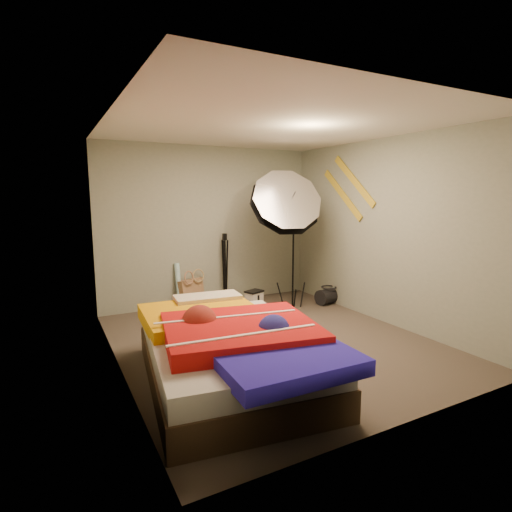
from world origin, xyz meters
TOP-DOWN VIEW (x-y plane):
  - floor at (0.00, 0.00)m, footprint 4.00×4.00m
  - ceiling at (0.00, 0.00)m, footprint 4.00×4.00m
  - wall_back at (0.00, 2.00)m, footprint 3.50×0.00m
  - wall_front at (0.00, -2.00)m, footprint 3.50×0.00m
  - wall_left at (-1.75, 0.00)m, footprint 0.00×4.00m
  - wall_right at (1.75, 0.00)m, footprint 0.00×4.00m
  - tote_bag at (-0.37, 1.90)m, footprint 0.47×0.35m
  - wrapping_roll at (-0.57, 1.90)m, footprint 0.10×0.21m
  - camera_case at (0.48, 1.39)m, footprint 0.29×0.25m
  - duffel_bag at (1.65, 1.02)m, footprint 0.45×0.32m
  - wall_stripe_upper at (1.73, 0.60)m, footprint 0.02×0.91m
  - wall_stripe_lower at (1.73, 0.85)m, footprint 0.02×0.91m
  - bed at (-0.87, -0.72)m, footprint 1.74×2.38m
  - photo_umbrella at (0.80, 1.02)m, footprint 1.41×1.11m
  - camera_tripod at (0.20, 1.87)m, footprint 0.07×0.07m

SIDE VIEW (x-z plane):
  - floor at x=0.00m, z-range 0.00..0.00m
  - camera_case at x=0.48m, z-range 0.00..0.25m
  - duffel_bag at x=1.65m, z-range 0.00..0.25m
  - tote_bag at x=-0.37m, z-range -0.01..0.44m
  - bed at x=-0.87m, z-range 0.00..0.62m
  - wrapping_roll at x=-0.57m, z-range 0.00..0.71m
  - camera_tripod at x=0.20m, z-range 0.08..1.22m
  - wall_back at x=0.00m, z-range -0.50..3.00m
  - wall_front at x=0.00m, z-range -0.50..3.00m
  - wall_left at x=-1.75m, z-range -0.75..3.25m
  - wall_right at x=1.75m, z-range -0.75..3.25m
  - photo_umbrella at x=0.80m, z-range 0.49..2.72m
  - wall_stripe_lower at x=1.73m, z-range 1.36..2.14m
  - wall_stripe_upper at x=1.73m, z-range 1.56..2.34m
  - ceiling at x=0.00m, z-range 2.50..2.50m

